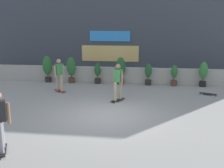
# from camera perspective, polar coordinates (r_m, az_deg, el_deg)

# --- Properties ---
(ground_plane) EXTENTS (48.00, 48.00, 0.00)m
(ground_plane) POSITION_cam_1_polar(r_m,az_deg,el_deg) (10.31, -1.13, -6.69)
(ground_plane) COLOR #9E9B96
(planter_wall) EXTENTS (18.00, 0.40, 0.90)m
(planter_wall) POSITION_cam_1_polar(r_m,az_deg,el_deg) (15.97, 2.18, 1.90)
(planter_wall) COLOR #B2ADA3
(planter_wall) RESTS_ON ground
(building_backdrop) EXTENTS (20.00, 2.08, 6.50)m
(building_backdrop) POSITION_cam_1_polar(r_m,az_deg,el_deg) (19.68, 3.41, 12.09)
(building_backdrop) COLOR #424751
(building_backdrop) RESTS_ON ground
(potted_plant_0) EXTENTS (0.55, 0.55, 1.58)m
(potted_plant_0) POSITION_cam_1_polar(r_m,az_deg,el_deg) (16.48, -13.53, 3.57)
(potted_plant_0) COLOR #2D2823
(potted_plant_0) RESTS_ON ground
(potted_plant_1) EXTENTS (0.53, 0.53, 1.53)m
(potted_plant_1) POSITION_cam_1_polar(r_m,az_deg,el_deg) (16.02, -8.66, 3.42)
(potted_plant_1) COLOR brown
(potted_plant_1) RESTS_ON ground
(potted_plant_2) EXTENTS (0.36, 0.36, 1.19)m
(potted_plant_2) POSITION_cam_1_polar(r_m,az_deg,el_deg) (15.70, -3.10, 2.37)
(potted_plant_2) COLOR #2D2823
(potted_plant_2) RESTS_ON ground
(potted_plant_3) EXTENTS (0.55, 0.55, 1.57)m
(potted_plant_3) POSITION_cam_1_polar(r_m,az_deg,el_deg) (15.45, 1.85, 3.31)
(potted_plant_3) COLOR #2D2823
(potted_plant_3) RESTS_ON ground
(potted_plant_4) EXTENTS (0.39, 0.39, 1.24)m
(potted_plant_4) POSITION_cam_1_polar(r_m,az_deg,el_deg) (15.41, 7.70, 2.25)
(potted_plant_4) COLOR #2D2823
(potted_plant_4) RESTS_ON ground
(potted_plant_5) EXTENTS (0.36, 0.36, 1.18)m
(potted_plant_5) POSITION_cam_1_polar(r_m,az_deg,el_deg) (15.49, 13.04, 1.89)
(potted_plant_5) COLOR brown
(potted_plant_5) RESTS_ON ground
(potted_plant_6) EXTENTS (0.46, 0.46, 1.39)m
(potted_plant_6) POSITION_cam_1_polar(r_m,az_deg,el_deg) (15.69, 18.80, 2.31)
(potted_plant_6) COLOR black
(potted_plant_6) RESTS_ON ground
(skater_by_wall_right) EXTENTS (0.75, 0.65, 1.70)m
(skater_by_wall_right) POSITION_cam_1_polar(r_m,az_deg,el_deg) (13.92, -11.13, 2.15)
(skater_by_wall_right) COLOR maroon
(skater_by_wall_right) RESTS_ON ground
(skater_by_wall_left) EXTENTS (0.61, 0.78, 1.70)m
(skater_by_wall_left) POSITION_cam_1_polar(r_m,az_deg,el_deg) (11.94, 1.28, 0.67)
(skater_by_wall_left) COLOR black
(skater_by_wall_left) RESTS_ON ground
(skateboard_near_camera) EXTENTS (0.81, 0.51, 0.08)m
(skateboard_near_camera) POSITION_cam_1_polar(r_m,az_deg,el_deg) (14.03, 19.70, -1.95)
(skateboard_near_camera) COLOR black
(skateboard_near_camera) RESTS_ON ground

